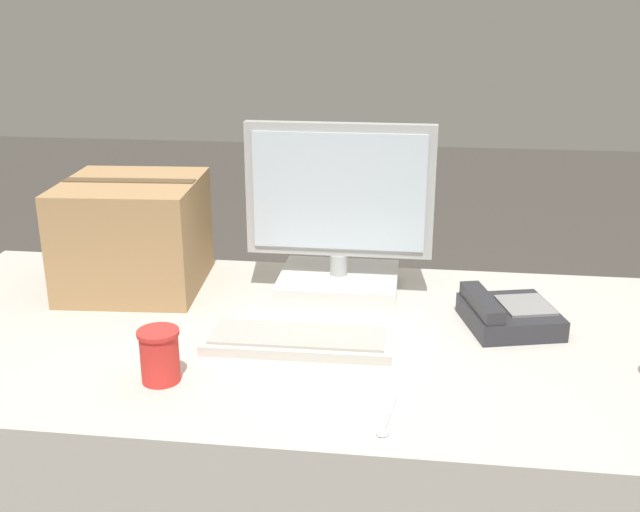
{
  "coord_description": "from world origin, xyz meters",
  "views": [
    {
      "loc": [
        0.28,
        -1.5,
        1.44
      ],
      "look_at": [
        0.08,
        0.09,
        0.88
      ],
      "focal_mm": 42.0,
      "sensor_mm": 36.0,
      "label": 1
    }
  ],
  "objects": [
    {
      "name": "monitor",
      "position": [
        0.11,
        0.25,
        0.89
      ],
      "size": [
        0.46,
        0.25,
        0.43
      ],
      "color": "white",
      "rests_on": "office_desk"
    },
    {
      "name": "cardboard_box",
      "position": [
        -0.41,
        0.23,
        0.86
      ],
      "size": [
        0.35,
        0.36,
        0.28
      ],
      "rotation": [
        0.0,
        0.0,
        0.07
      ],
      "color": "tan",
      "rests_on": "office_desk"
    },
    {
      "name": "desk_phone",
      "position": [
        0.51,
        0.09,
        0.76
      ],
      "size": [
        0.23,
        0.24,
        0.08
      ],
      "rotation": [
        0.0,
        0.0,
        0.25
      ],
      "color": "#2D2D33",
      "rests_on": "office_desk"
    },
    {
      "name": "paper_cup_left",
      "position": [
        -0.19,
        -0.25,
        0.78
      ],
      "size": [
        0.08,
        0.08,
        0.11
      ],
      "color": "red",
      "rests_on": "office_desk"
    },
    {
      "name": "keyboard",
      "position": [
        0.05,
        -0.06,
        0.74
      ],
      "size": [
        0.4,
        0.16,
        0.03
      ],
      "rotation": [
        0.0,
        0.0,
        0.02
      ],
      "color": "beige",
      "rests_on": "office_desk"
    },
    {
      "name": "office_desk",
      "position": [
        0.0,
        0.0,
        0.36
      ],
      "size": [
        1.8,
        0.9,
        0.73
      ],
      "color": "beige",
      "rests_on": "ground_plane"
    },
    {
      "name": "spoon",
      "position": [
        0.25,
        -0.35,
        0.73
      ],
      "size": [
        0.03,
        0.14,
        0.0
      ],
      "rotation": [
        0.0,
        0.0,
        4.58
      ],
      "color": "silver",
      "rests_on": "office_desk"
    }
  ]
}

